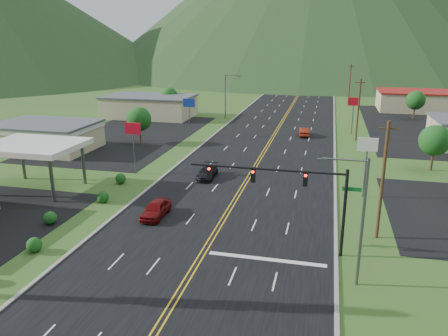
% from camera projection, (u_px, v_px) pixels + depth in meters
% --- Properties ---
extents(traffic_signal, '(13.10, 0.43, 7.00)m').
position_uv_depth(traffic_signal, '(292.00, 187.00, 33.25)').
color(traffic_signal, black).
rests_on(traffic_signal, ground).
extents(streetlight_east, '(3.28, 0.25, 9.00)m').
position_uv_depth(streetlight_east, '(358.00, 214.00, 28.52)').
color(streetlight_east, '#59595E').
rests_on(streetlight_east, ground).
extents(streetlight_west, '(3.28, 0.25, 9.00)m').
position_uv_depth(streetlight_west, '(227.00, 93.00, 89.49)').
color(streetlight_west, '#59595E').
rests_on(streetlight_west, ground).
extents(gas_canopy, '(10.00, 8.00, 5.30)m').
position_uv_depth(gas_canopy, '(33.00, 147.00, 47.20)').
color(gas_canopy, white).
rests_on(gas_canopy, ground).
extents(building_west_mid, '(14.40, 10.40, 4.10)m').
position_uv_depth(building_west_mid, '(46.00, 135.00, 65.09)').
color(building_west_mid, '#CABD8C').
rests_on(building_west_mid, ground).
extents(building_west_far, '(18.40, 11.40, 4.50)m').
position_uv_depth(building_west_far, '(150.00, 106.00, 92.13)').
color(building_west_far, '#CABD8C').
rests_on(building_west_far, ground).
extents(building_east_far, '(16.40, 12.40, 4.50)m').
position_uv_depth(building_east_far, '(415.00, 101.00, 100.08)').
color(building_east_far, '#CABD8C').
rests_on(building_east_far, ground).
extents(pole_sign_west_a, '(2.00, 0.18, 6.40)m').
position_uv_depth(pole_sign_west_a, '(133.00, 134.00, 52.81)').
color(pole_sign_west_a, '#59595E').
rests_on(pole_sign_west_a, ground).
extents(pole_sign_west_b, '(2.00, 0.18, 6.40)m').
position_uv_depth(pole_sign_west_b, '(189.00, 107.00, 73.29)').
color(pole_sign_west_b, '#59595E').
rests_on(pole_sign_west_b, ground).
extents(pole_sign_east_a, '(2.00, 0.18, 6.40)m').
position_uv_depth(pole_sign_east_a, '(367.00, 151.00, 44.91)').
color(pole_sign_east_a, '#59595E').
rests_on(pole_sign_east_a, ground).
extents(pole_sign_east_b, '(2.00, 0.18, 6.40)m').
position_uv_depth(pole_sign_east_b, '(354.00, 105.00, 74.70)').
color(pole_sign_east_b, '#59595E').
rests_on(pole_sign_east_b, ground).
extents(tree_west_a, '(3.84, 3.84, 5.82)m').
position_uv_depth(tree_west_a, '(139.00, 119.00, 68.45)').
color(tree_west_a, '#382314').
rests_on(tree_west_a, ground).
extents(tree_west_b, '(3.84, 3.84, 5.82)m').
position_uv_depth(tree_west_b, '(169.00, 96.00, 94.71)').
color(tree_west_b, '#382314').
rests_on(tree_west_b, ground).
extents(tree_east_a, '(3.84, 3.84, 5.82)m').
position_uv_depth(tree_east_a, '(435.00, 141.00, 54.40)').
color(tree_east_a, '#382314').
rests_on(tree_east_a, ground).
extents(tree_east_b, '(3.84, 3.84, 5.82)m').
position_uv_depth(tree_east_b, '(416.00, 100.00, 88.89)').
color(tree_east_b, '#382314').
rests_on(tree_east_b, ground).
extents(utility_pole_a, '(1.60, 0.28, 10.00)m').
position_uv_depth(utility_pole_a, '(383.00, 180.00, 35.46)').
color(utility_pole_a, '#382314').
rests_on(utility_pole_a, ground).
extents(utility_pole_b, '(1.60, 0.28, 10.00)m').
position_uv_depth(utility_pole_b, '(358.00, 110.00, 69.91)').
color(utility_pole_b, '#382314').
rests_on(utility_pole_b, ground).
extents(utility_pole_c, '(1.60, 0.28, 10.00)m').
position_uv_depth(utility_pole_c, '(350.00, 84.00, 107.15)').
color(utility_pole_c, '#382314').
rests_on(utility_pole_c, ground).
extents(utility_pole_d, '(1.60, 0.28, 10.00)m').
position_uv_depth(utility_pole_d, '(345.00, 72.00, 144.40)').
color(utility_pole_d, '#382314').
rests_on(utility_pole_d, ground).
extents(car_red_near, '(1.84, 4.52, 1.54)m').
position_uv_depth(car_red_near, '(156.00, 209.00, 40.93)').
color(car_red_near, maroon).
rests_on(car_red_near, ground).
extents(car_dark_mid, '(2.08, 4.79, 1.37)m').
position_uv_depth(car_dark_mid, '(207.00, 173.00, 52.32)').
color(car_dark_mid, black).
rests_on(car_dark_mid, ground).
extents(car_red_far, '(2.01, 4.56, 1.46)m').
position_uv_depth(car_red_far, '(304.00, 132.00, 74.50)').
color(car_red_far, maroon).
rests_on(car_red_far, ground).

